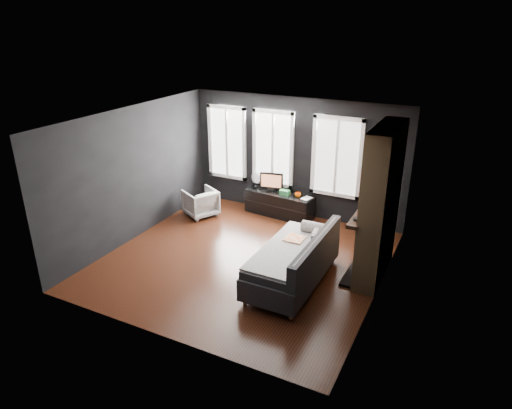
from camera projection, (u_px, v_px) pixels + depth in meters
The scene contains 18 objects.
floor at pixel (244, 260), 8.68m from camera, with size 5.00×5.00×0.00m, color black.
ceiling at pixel (243, 119), 7.64m from camera, with size 5.00×5.00×0.00m, color white.
wall_back at pixel (296, 158), 10.22m from camera, with size 5.00×0.02×2.70m, color black.
wall_left at pixel (134, 174), 9.19m from camera, with size 0.02×5.00×2.70m, color black.
wall_right at pixel (385, 220), 7.12m from camera, with size 0.02×5.00×2.70m, color black.
windows at pixel (278, 110), 9.98m from camera, with size 4.00×0.16×1.76m, color white, non-canonical shape.
fireplace at pixel (380, 204), 7.70m from camera, with size 0.70×1.62×2.70m, color #93724C, non-canonical shape.
sofa at pixel (293, 258), 7.80m from camera, with size 1.09×2.18×0.94m, color black, non-canonical shape.
stripe_pillow at pixel (314, 241), 7.94m from camera, with size 0.08×0.34×0.34m, color gray.
armchair at pixel (201, 201), 10.49m from camera, with size 0.67×0.62×0.69m, color white.
media_console at pixel (279, 204), 10.53m from camera, with size 1.61×0.50×0.55m, color black, non-canonical shape.
monitor at pixel (271, 181), 10.45m from camera, with size 0.55×0.12×0.49m, color black, non-canonical shape.
desk_fan at pixel (256, 179), 10.70m from camera, with size 0.27×0.27×0.38m, color gray, non-canonical shape.
mug at pixel (298, 194), 10.15m from camera, with size 0.14×0.11×0.14m, color #EE5A01.
book at pixel (304, 193), 10.09m from camera, with size 0.18×0.02×0.24m, color #AFA38C.
storage_box at pixel (285, 192), 10.28m from camera, with size 0.22×0.14×0.12m, color #30763F.
mantel_vase at pixel (372, 194), 8.18m from camera, with size 0.20×0.21×0.20m, color gold.
mantel_clock at pixel (356, 219), 7.39m from camera, with size 0.11×0.11×0.04m, color black.
Camera 1 is at (3.60, -6.70, 4.31)m, focal length 32.00 mm.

